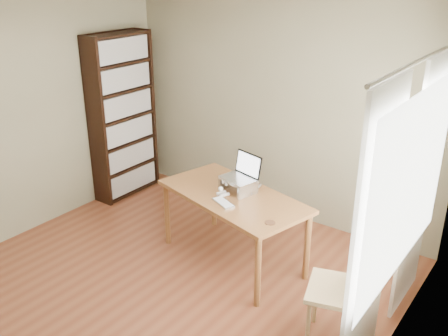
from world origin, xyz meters
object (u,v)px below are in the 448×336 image
bookshelf (123,116)px  desk (233,202)px  cat (239,184)px  keyboard (223,203)px  laptop (241,172)px  chair (349,286)px

bookshelf → desk: (2.10, -0.53, -0.39)m
cat → keyboard: bearing=-60.1°
laptop → keyboard: (0.04, -0.36, -0.18)m
bookshelf → laptop: 2.14m
laptop → keyboard: 0.41m
laptop → keyboard: laptop is taller
bookshelf → desk: size_ratio=1.25×
keyboard → cat: (-0.05, 0.33, 0.06)m
desk → cat: 0.19m
chair → cat: bearing=139.7°
bookshelf → desk: 2.20m
bookshelf → laptop: (2.10, -0.39, -0.11)m
bookshelf → keyboard: size_ratio=7.46×
desk → keyboard: keyboard is taller
desk → chair: bearing=-5.3°
desk → chair: 1.54m
bookshelf → chair: 3.73m
cat → laptop: bearing=89.0°
laptop → bookshelf: bearing=-176.6°
bookshelf → cat: 2.14m
keyboard → chair: chair is taller
keyboard → cat: 0.34m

